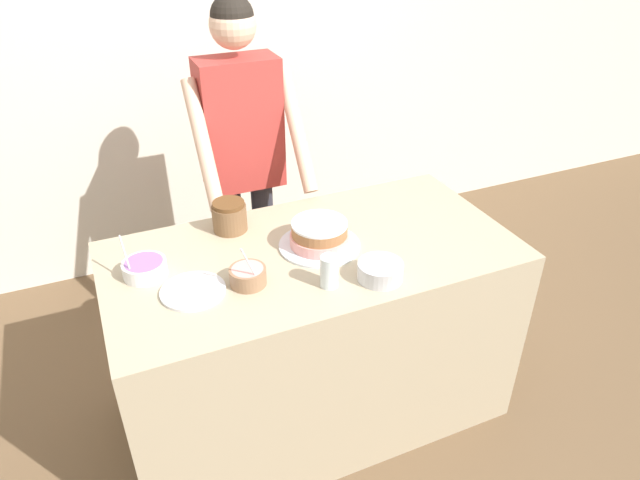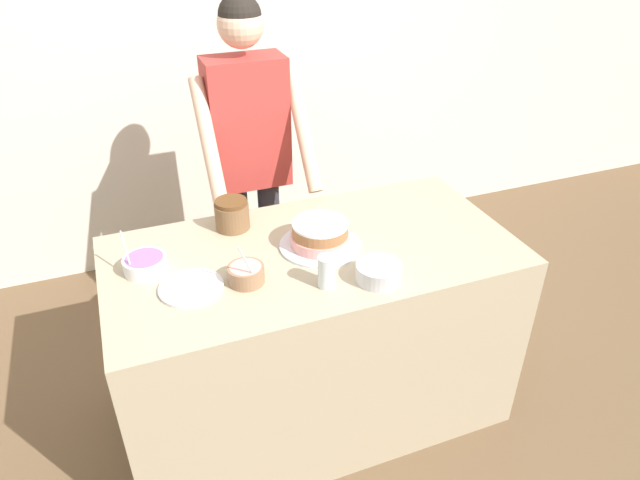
{
  "view_description": "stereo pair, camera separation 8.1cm",
  "coord_description": "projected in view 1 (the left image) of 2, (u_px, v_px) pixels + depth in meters",
  "views": [
    {
      "loc": [
        -0.74,
        -1.36,
        2.14
      ],
      "look_at": [
        0.01,
        0.38,
        0.96
      ],
      "focal_mm": 32.0,
      "sensor_mm": 36.0,
      "label": 1
    },
    {
      "loc": [
        -0.67,
        -1.39,
        2.14
      ],
      "look_at": [
        0.01,
        0.38,
        0.96
      ],
      "focal_mm": 32.0,
      "sensor_mm": 36.0,
      "label": 2
    }
  ],
  "objects": [
    {
      "name": "drinking_glass",
      "position": [
        329.0,
        271.0,
        2.06
      ],
      "size": [
        0.07,
        0.07,
        0.12
      ],
      "color": "silver",
      "rests_on": "counter"
    },
    {
      "name": "wall_back",
      "position": [
        205.0,
        55.0,
        3.34
      ],
      "size": [
        10.0,
        0.05,
        2.6
      ],
      "color": "silver",
      "rests_on": "ground_plane"
    },
    {
      "name": "ground_plane",
      "position": [
        352.0,
        474.0,
        2.44
      ],
      "size": [
        14.0,
        14.0,
        0.0
      ],
      "primitive_type": "plane",
      "color": "brown"
    },
    {
      "name": "counter",
      "position": [
        313.0,
        334.0,
        2.53
      ],
      "size": [
        1.65,
        0.84,
        0.9
      ],
      "color": "tan",
      "rests_on": "ground_plane"
    },
    {
      "name": "frosting_bowl_pink",
      "position": [
        248.0,
        275.0,
        2.08
      ],
      "size": [
        0.14,
        0.14,
        0.19
      ],
      "color": "#936B4C",
      "rests_on": "counter"
    },
    {
      "name": "person_baker",
      "position": [
        242.0,
        142.0,
        2.8
      ],
      "size": [
        0.52,
        0.48,
        1.75
      ],
      "color": "#2D2D38",
      "rests_on": "ground_plane"
    },
    {
      "name": "ceramic_plate",
      "position": [
        193.0,
        291.0,
        2.05
      ],
      "size": [
        0.24,
        0.24,
        0.01
      ],
      "color": "silver",
      "rests_on": "counter"
    },
    {
      "name": "frosting_bowl_purple",
      "position": [
        145.0,
        268.0,
        2.13
      ],
      "size": [
        0.16,
        0.16,
        0.18
      ],
      "color": "white",
      "rests_on": "counter"
    },
    {
      "name": "cake",
      "position": [
        319.0,
        236.0,
        2.29
      ],
      "size": [
        0.33,
        0.33,
        0.11
      ],
      "color": "silver",
      "rests_on": "counter"
    },
    {
      "name": "frosting_bowl_white",
      "position": [
        380.0,
        270.0,
        2.11
      ],
      "size": [
        0.17,
        0.17,
        0.07
      ],
      "color": "silver",
      "rests_on": "counter"
    },
    {
      "name": "stoneware_jar",
      "position": [
        229.0,
        216.0,
        2.4
      ],
      "size": [
        0.15,
        0.15,
        0.13
      ],
      "color": "brown",
      "rests_on": "counter"
    }
  ]
}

